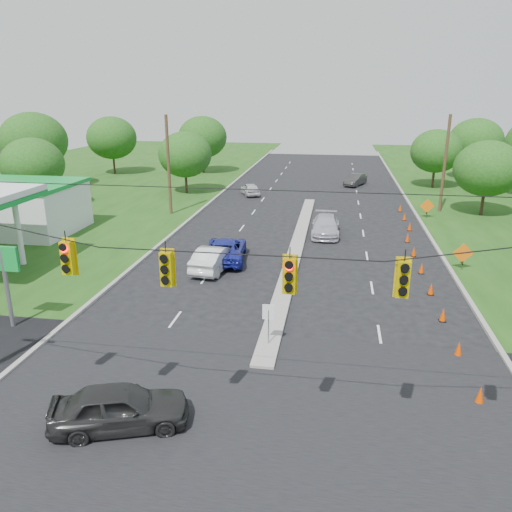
# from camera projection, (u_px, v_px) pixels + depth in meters

# --- Properties ---
(ground) EXTENTS (160.00, 160.00, 0.00)m
(ground) POSITION_uv_depth(u_px,v_px,m) (244.00, 432.00, 16.67)
(ground) COLOR black
(ground) RESTS_ON ground
(cross_street) EXTENTS (160.00, 14.00, 0.02)m
(cross_street) POSITION_uv_depth(u_px,v_px,m) (244.00, 432.00, 16.67)
(cross_street) COLOR black
(cross_street) RESTS_ON ground
(curb_left) EXTENTS (0.25, 110.00, 0.16)m
(curb_left) POSITION_uv_depth(u_px,v_px,m) (196.00, 215.00, 46.35)
(curb_left) COLOR gray
(curb_left) RESTS_ON ground
(curb_right) EXTENTS (0.25, 110.00, 0.16)m
(curb_right) POSITION_uv_depth(u_px,v_px,m) (421.00, 224.00, 43.28)
(curb_right) COLOR gray
(curb_right) RESTS_ON ground
(median) EXTENTS (1.00, 34.00, 0.18)m
(median) POSITION_uv_depth(u_px,v_px,m) (296.00, 249.00, 36.37)
(median) COLOR gray
(median) RESTS_ON ground
(median_sign) EXTENTS (0.55, 0.06, 2.05)m
(median_sign) POSITION_uv_depth(u_px,v_px,m) (269.00, 317.00, 21.85)
(median_sign) COLOR gray
(median_sign) RESTS_ON ground
(signal_span) EXTENTS (25.60, 0.32, 9.00)m
(signal_span) POSITION_uv_depth(u_px,v_px,m) (234.00, 308.00, 14.19)
(signal_span) COLOR #422D1C
(signal_span) RESTS_ON ground
(utility_pole_far_left) EXTENTS (0.28, 0.28, 9.00)m
(utility_pole_far_left) POSITION_uv_depth(u_px,v_px,m) (169.00, 166.00, 45.31)
(utility_pole_far_left) COLOR #422D1C
(utility_pole_far_left) RESTS_ON ground
(utility_pole_far_right) EXTENTS (0.28, 0.28, 9.00)m
(utility_pole_far_right) POSITION_uv_depth(u_px,v_px,m) (445.00, 164.00, 46.21)
(utility_pole_far_right) COLOR #422D1C
(utility_pole_far_right) RESTS_ON ground
(cone_0) EXTENTS (0.32, 0.32, 0.70)m
(cone_0) POSITION_uv_depth(u_px,v_px,m) (480.00, 395.00, 18.13)
(cone_0) COLOR #DB3C00
(cone_0) RESTS_ON ground
(cone_1) EXTENTS (0.32, 0.32, 0.70)m
(cone_1) POSITION_uv_depth(u_px,v_px,m) (459.00, 349.00, 21.42)
(cone_1) COLOR #DB3C00
(cone_1) RESTS_ON ground
(cone_2) EXTENTS (0.32, 0.32, 0.70)m
(cone_2) POSITION_uv_depth(u_px,v_px,m) (443.00, 315.00, 24.70)
(cone_2) COLOR #DB3C00
(cone_2) RESTS_ON ground
(cone_3) EXTENTS (0.32, 0.32, 0.70)m
(cone_3) POSITION_uv_depth(u_px,v_px,m) (431.00, 289.00, 27.98)
(cone_3) COLOR #DB3C00
(cone_3) RESTS_ON ground
(cone_4) EXTENTS (0.32, 0.32, 0.70)m
(cone_4) POSITION_uv_depth(u_px,v_px,m) (422.00, 268.00, 31.27)
(cone_4) COLOR #DB3C00
(cone_4) RESTS_ON ground
(cone_5) EXTENTS (0.32, 0.32, 0.70)m
(cone_5) POSITION_uv_depth(u_px,v_px,m) (414.00, 251.00, 34.55)
(cone_5) COLOR #DB3C00
(cone_5) RESTS_ON ground
(cone_6) EXTENTS (0.32, 0.32, 0.70)m
(cone_6) POSITION_uv_depth(u_px,v_px,m) (408.00, 238.00, 37.83)
(cone_6) COLOR #DB3C00
(cone_6) RESTS_ON ground
(cone_7) EXTENTS (0.32, 0.32, 0.70)m
(cone_7) POSITION_uv_depth(u_px,v_px,m) (410.00, 226.00, 41.03)
(cone_7) COLOR #DB3C00
(cone_7) RESTS_ON ground
(cone_8) EXTENTS (0.32, 0.32, 0.70)m
(cone_8) POSITION_uv_depth(u_px,v_px,m) (405.00, 217.00, 44.31)
(cone_8) COLOR #DB3C00
(cone_8) RESTS_ON ground
(cone_9) EXTENTS (0.32, 0.32, 0.70)m
(cone_9) POSITION_uv_depth(u_px,v_px,m) (400.00, 208.00, 47.59)
(cone_9) COLOR #DB3C00
(cone_9) RESTS_ON ground
(work_sign_1) EXTENTS (1.27, 0.58, 1.37)m
(work_sign_1) POSITION_uv_depth(u_px,v_px,m) (463.00, 254.00, 31.58)
(work_sign_1) COLOR black
(work_sign_1) RESTS_ON ground
(work_sign_2) EXTENTS (1.27, 0.58, 1.37)m
(work_sign_2) POSITION_uv_depth(u_px,v_px,m) (427.00, 207.00, 44.71)
(work_sign_2) COLOR black
(work_sign_2) RESTS_ON ground
(tree_2) EXTENTS (5.88, 5.88, 6.86)m
(tree_2) POSITION_uv_depth(u_px,v_px,m) (33.00, 164.00, 47.41)
(tree_2) COLOR black
(tree_2) RESTS_ON ground
(tree_3) EXTENTS (7.56, 7.56, 8.82)m
(tree_3) POSITION_uv_depth(u_px,v_px,m) (34.00, 141.00, 57.31)
(tree_3) COLOR black
(tree_3) RESTS_ON ground
(tree_4) EXTENTS (6.72, 6.72, 7.84)m
(tree_4) POSITION_uv_depth(u_px,v_px,m) (112.00, 138.00, 68.16)
(tree_4) COLOR black
(tree_4) RESTS_ON ground
(tree_5) EXTENTS (5.88, 5.88, 6.86)m
(tree_5) POSITION_uv_depth(u_px,v_px,m) (185.00, 155.00, 54.97)
(tree_5) COLOR black
(tree_5) RESTS_ON ground
(tree_6) EXTENTS (6.72, 6.72, 7.84)m
(tree_6) POSITION_uv_depth(u_px,v_px,m) (203.00, 137.00, 69.15)
(tree_6) COLOR black
(tree_6) RESTS_ON ground
(tree_9) EXTENTS (5.88, 5.88, 6.86)m
(tree_9) POSITION_uv_depth(u_px,v_px,m) (487.00, 169.00, 44.79)
(tree_9) COLOR black
(tree_9) RESTS_ON ground
(tree_11) EXTENTS (6.72, 6.72, 7.84)m
(tree_11) POSITION_uv_depth(u_px,v_px,m) (476.00, 141.00, 63.69)
(tree_11) COLOR black
(tree_11) RESTS_ON ground
(tree_12) EXTENTS (5.88, 5.88, 6.86)m
(tree_12) POSITION_uv_depth(u_px,v_px,m) (436.00, 151.00, 58.23)
(tree_12) COLOR black
(tree_12) RESTS_ON ground
(black_sedan) EXTENTS (4.94, 3.22, 1.56)m
(black_sedan) POSITION_uv_depth(u_px,v_px,m) (120.00, 407.00, 16.71)
(black_sedan) COLOR #262626
(black_sedan) RESTS_ON ground
(white_sedan) EXTENTS (2.22, 4.95, 1.58)m
(white_sedan) POSITION_uv_depth(u_px,v_px,m) (214.00, 258.00, 31.79)
(white_sedan) COLOR silver
(white_sedan) RESTS_ON ground
(blue_pickup) EXTENTS (3.23, 5.86, 1.55)m
(blue_pickup) POSITION_uv_depth(u_px,v_px,m) (225.00, 249.00, 33.56)
(blue_pickup) COLOR #1E259A
(blue_pickup) RESTS_ON ground
(silver_car_far) EXTENTS (2.21, 5.27, 1.52)m
(silver_car_far) POSITION_uv_depth(u_px,v_px,m) (326.00, 226.00, 39.65)
(silver_car_far) COLOR #B9B6C2
(silver_car_far) RESTS_ON ground
(silver_car_oncoming) EXTENTS (3.01, 4.23, 1.34)m
(silver_car_oncoming) POSITION_uv_depth(u_px,v_px,m) (250.00, 189.00, 55.22)
(silver_car_oncoming) COLOR silver
(silver_car_oncoming) RESTS_ON ground
(dark_car_receding) EXTENTS (3.03, 4.54, 1.41)m
(dark_car_receding) POSITION_uv_depth(u_px,v_px,m) (355.00, 180.00, 60.90)
(dark_car_receding) COLOR #2D2D2D
(dark_car_receding) RESTS_ON ground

